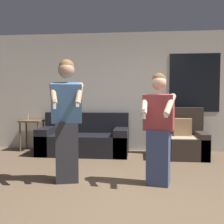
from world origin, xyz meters
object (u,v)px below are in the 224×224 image
object	(u,v)px
couch	(85,140)
armchair	(182,141)
side_table	(32,125)
person_left	(67,120)
person_right	(158,129)

from	to	relation	value
couch	armchair	distance (m)	2.07
side_table	person_left	size ratio (longest dim) A/B	0.48
person_right	armchair	bearing A→B (deg)	70.80
person_left	person_right	bearing A→B (deg)	0.68
side_table	person_right	distance (m)	3.46
couch	person_right	distance (m)	2.45
couch	person_left	world-z (taller)	person_left
side_table	person_right	size ratio (longest dim) A/B	0.54
side_table	person_left	distance (m)	2.59
armchair	person_left	bearing A→B (deg)	-136.91
armchair	person_right	size ratio (longest dim) A/B	0.64
couch	person_right	bearing A→B (deg)	-52.82
side_table	person_right	world-z (taller)	person_right
couch	person_right	world-z (taller)	person_right
person_right	person_left	bearing A→B (deg)	-179.32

